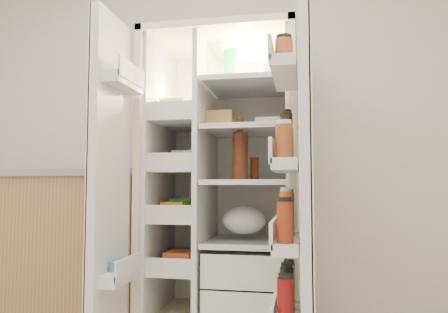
# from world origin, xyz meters

# --- Properties ---
(wall_back) EXTENTS (4.00, 0.02, 2.70)m
(wall_back) POSITION_xyz_m (0.00, 2.00, 1.35)
(wall_back) COLOR silver
(wall_back) RESTS_ON floor
(refrigerator) EXTENTS (0.93, 0.70, 1.80)m
(refrigerator) POSITION_xyz_m (0.16, 1.65, 0.75)
(refrigerator) COLOR beige
(refrigerator) RESTS_ON floor
(freezer_door) EXTENTS (0.15, 0.40, 1.72)m
(freezer_door) POSITION_xyz_m (-0.35, 1.05, 0.89)
(freezer_door) COLOR silver
(freezer_door) RESTS_ON floor
(fridge_door) EXTENTS (0.17, 0.58, 1.72)m
(fridge_door) POSITION_xyz_m (0.63, 0.96, 0.87)
(fridge_door) COLOR silver
(fridge_door) RESTS_ON floor
(kitchen_counter) EXTENTS (1.33, 0.71, 0.96)m
(kitchen_counter) POSITION_xyz_m (-1.00, 1.67, 0.48)
(kitchen_counter) COLOR #A17D50
(kitchen_counter) RESTS_ON floor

